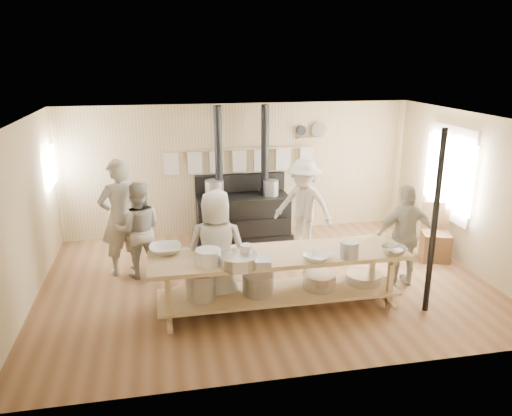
% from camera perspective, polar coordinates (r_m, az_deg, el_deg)
% --- Properties ---
extents(ground, '(7.00, 7.00, 0.00)m').
position_cam_1_polar(ground, '(8.11, 1.05, -8.41)').
color(ground, brown).
rests_on(ground, ground).
extents(room_shell, '(7.00, 7.00, 7.00)m').
position_cam_1_polar(room_shell, '(7.55, 1.11, 2.78)').
color(room_shell, tan).
rests_on(room_shell, ground).
extents(window_right, '(0.09, 1.50, 1.65)m').
position_cam_1_polar(window_right, '(9.45, 21.35, 3.75)').
color(window_right, beige).
rests_on(window_right, ground).
extents(left_opening, '(0.00, 0.90, 0.90)m').
position_cam_1_polar(left_opening, '(9.53, -22.42, 4.36)').
color(left_opening, white).
rests_on(left_opening, ground).
extents(stove, '(1.90, 0.75, 2.60)m').
position_cam_1_polar(stove, '(9.86, -1.57, -0.45)').
color(stove, black).
rests_on(stove, ground).
extents(towel_rail, '(3.00, 0.04, 0.47)m').
position_cam_1_polar(towel_rail, '(9.87, -1.86, 5.79)').
color(towel_rail, tan).
rests_on(towel_rail, ground).
extents(back_wall_shelf, '(0.63, 0.14, 0.32)m').
position_cam_1_polar(back_wall_shelf, '(10.16, 6.35, 8.57)').
color(back_wall_shelf, tan).
rests_on(back_wall_shelf, ground).
extents(prep_table, '(3.60, 0.90, 0.85)m').
position_cam_1_polar(prep_table, '(7.09, 2.55, -7.68)').
color(prep_table, tan).
rests_on(prep_table, ground).
extents(support_post, '(0.08, 0.08, 2.60)m').
position_cam_1_polar(support_post, '(7.17, 19.71, -1.72)').
color(support_post, black).
rests_on(support_post, ground).
extents(cook_far_left, '(0.84, 0.75, 1.93)m').
position_cam_1_polar(cook_far_left, '(8.39, -15.30, -1.03)').
color(cook_far_left, '#B0A99C').
rests_on(cook_far_left, ground).
extents(cook_left, '(0.79, 0.63, 1.59)m').
position_cam_1_polar(cook_left, '(8.25, -13.23, -2.45)').
color(cook_left, '#B0A99C').
rests_on(cook_left, ground).
extents(cook_center, '(0.94, 0.71, 1.73)m').
position_cam_1_polar(cook_center, '(7.07, -4.51, -4.77)').
color(cook_center, '#B0A99C').
rests_on(cook_center, ground).
extents(cook_right, '(0.97, 0.44, 1.62)m').
position_cam_1_polar(cook_right, '(8.06, 16.69, -3.06)').
color(cook_right, '#B0A99C').
rests_on(cook_right, ground).
extents(cook_by_window, '(1.27, 1.19, 1.72)m').
position_cam_1_polar(cook_by_window, '(9.12, 5.44, 0.26)').
color(cook_by_window, '#B0A99C').
rests_on(cook_by_window, ground).
extents(chair, '(0.59, 0.59, 1.00)m').
position_cam_1_polar(chair, '(9.41, 19.78, -3.82)').
color(chair, '#533721').
rests_on(chair, ground).
extents(bowl_white_a, '(0.45, 0.45, 0.11)m').
position_cam_1_polar(bowl_white_a, '(7.07, -10.33, -4.65)').
color(bowl_white_a, white).
rests_on(bowl_white_a, prep_table).
extents(bowl_steel_a, '(0.38, 0.38, 0.09)m').
position_cam_1_polar(bowl_steel_a, '(7.11, -4.86, -4.40)').
color(bowl_steel_a, silver).
rests_on(bowl_steel_a, prep_table).
extents(bowl_white_b, '(0.51, 0.51, 0.09)m').
position_cam_1_polar(bowl_white_b, '(6.77, 6.99, -5.60)').
color(bowl_white_b, white).
rests_on(bowl_white_b, prep_table).
extents(bowl_steel_b, '(0.35, 0.35, 0.11)m').
position_cam_1_polar(bowl_steel_b, '(7.17, 15.46, -4.70)').
color(bowl_steel_b, silver).
rests_on(bowl_steel_b, prep_table).
extents(roasting_pan, '(0.45, 0.34, 0.09)m').
position_cam_1_polar(roasting_pan, '(6.57, -0.10, -6.17)').
color(roasting_pan, '#B2B2B7').
rests_on(roasting_pan, prep_table).
extents(mixing_bowl_large, '(0.60, 0.60, 0.16)m').
position_cam_1_polar(mixing_bowl_large, '(6.52, -1.98, -6.04)').
color(mixing_bowl_large, silver).
rests_on(mixing_bowl_large, prep_table).
extents(bucket_galv, '(0.33, 0.33, 0.23)m').
position_cam_1_polar(bucket_galv, '(6.89, 10.62, -4.70)').
color(bucket_galv, gray).
rests_on(bucket_galv, prep_table).
extents(deep_bowl_enamel, '(0.43, 0.43, 0.21)m').
position_cam_1_polar(deep_bowl_enamel, '(6.59, -5.49, -5.60)').
color(deep_bowl_enamel, white).
rests_on(deep_bowl_enamel, prep_table).
extents(pitcher, '(0.17, 0.17, 0.25)m').
position_cam_1_polar(pitcher, '(6.63, -1.11, -5.21)').
color(pitcher, white).
rests_on(pitcher, prep_table).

